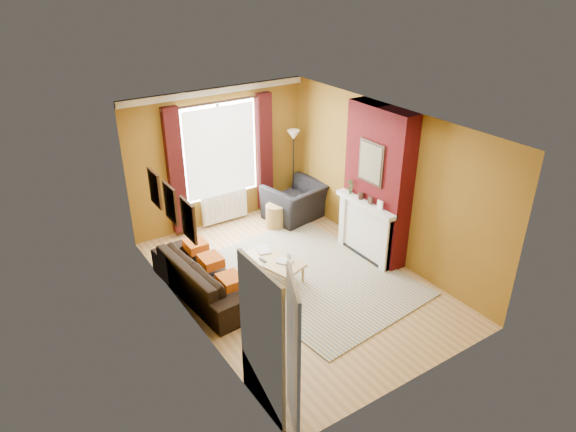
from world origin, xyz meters
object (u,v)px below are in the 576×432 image
at_px(armchair, 296,202).
at_px(floor_lamp, 293,148).
at_px(sofa, 206,276).
at_px(wicker_stool, 275,216).
at_px(coffee_table, 273,262).

bearing_deg(armchair, floor_lamp, -127.33).
relative_size(sofa, wicker_stool, 4.56).
relative_size(sofa, floor_lamp, 1.26).
relative_size(coffee_table, floor_lamp, 0.66).
height_order(sofa, coffee_table, sofa).
xyz_separation_m(coffee_table, floor_lamp, (1.81, 2.09, 1.09)).
xyz_separation_m(armchair, coffee_table, (-1.61, -1.68, -0.06)).
height_order(armchair, floor_lamp, floor_lamp).
xyz_separation_m(wicker_stool, floor_lamp, (0.79, 0.52, 1.17)).
height_order(wicker_stool, floor_lamp, floor_lamp).
xyz_separation_m(sofa, floor_lamp, (2.97, 1.86, 1.08)).
bearing_deg(armchair, wicker_stool, -0.67).
bearing_deg(coffee_table, sofa, 152.34).
relative_size(coffee_table, wicker_stool, 2.39).
xyz_separation_m(coffee_table, wicker_stool, (1.03, 1.57, -0.07)).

